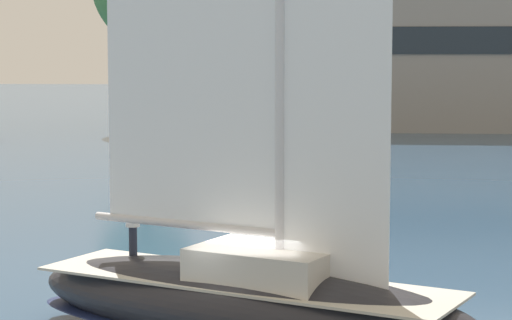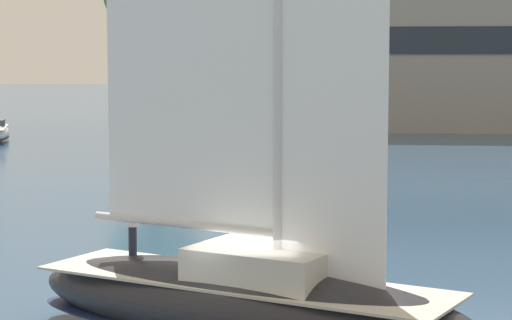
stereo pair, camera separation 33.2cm
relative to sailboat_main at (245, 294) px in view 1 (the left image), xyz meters
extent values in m
cylinder|color=brown|center=(-14.91, 63.53, 3.75)|extent=(0.79, 0.79, 9.89)
ellipsoid|color=#232328|center=(-0.02, 0.01, -0.25)|extent=(11.34, 7.37, 1.88)
cube|color=#BCB7A8|center=(-0.02, 0.01, 0.29)|extent=(9.93, 6.37, 0.06)
cube|color=beige|center=(0.49, -0.22, 0.71)|extent=(3.71, 3.25, 0.77)
cylinder|color=silver|center=(-1.48, 0.67, 1.43)|extent=(4.61, 2.22, 0.19)
cube|color=white|center=(1.99, -0.90, 4.12)|extent=(2.22, 1.02, 7.59)
cylinder|color=#232838|center=(-2.88, 1.71, 0.75)|extent=(0.26, 0.26, 0.85)
cylinder|color=silver|center=(-2.88, 1.71, 1.50)|extent=(0.45, 0.45, 0.65)
sphere|color=tan|center=(-2.88, 1.71, 1.94)|extent=(0.24, 0.24, 0.24)
camera|label=1|loc=(2.09, -21.63, 5.27)|focal=70.00mm
camera|label=2|loc=(2.42, -21.60, 5.27)|focal=70.00mm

